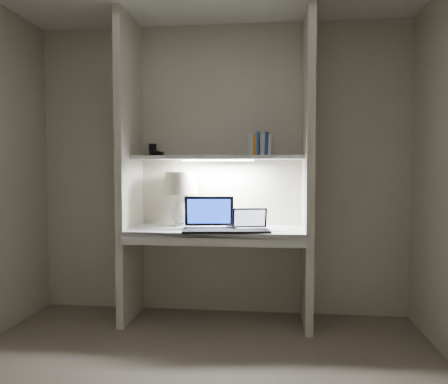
# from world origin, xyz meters

# --- Properties ---
(back_wall) EXTENTS (3.20, 0.01, 2.50)m
(back_wall) POSITION_xyz_m (0.00, 1.50, 1.25)
(back_wall) COLOR beige
(back_wall) RESTS_ON floor
(alcove_panel_left) EXTENTS (0.06, 0.55, 2.50)m
(alcove_panel_left) POSITION_xyz_m (-0.73, 1.23, 1.25)
(alcove_panel_left) COLOR beige
(alcove_panel_left) RESTS_ON floor
(alcove_panel_right) EXTENTS (0.06, 0.55, 2.50)m
(alcove_panel_right) POSITION_xyz_m (0.73, 1.23, 1.25)
(alcove_panel_right) COLOR beige
(alcove_panel_right) RESTS_ON floor
(desk) EXTENTS (1.40, 0.55, 0.04)m
(desk) POSITION_xyz_m (0.00, 1.23, 0.75)
(desk) COLOR white
(desk) RESTS_ON alcove_panel_left
(desk_apron) EXTENTS (1.46, 0.03, 0.10)m
(desk_apron) POSITION_xyz_m (0.00, 0.96, 0.72)
(desk_apron) COLOR silver
(desk_apron) RESTS_ON desk
(shelf) EXTENTS (1.40, 0.36, 0.03)m
(shelf) POSITION_xyz_m (0.00, 1.32, 1.35)
(shelf) COLOR silver
(shelf) RESTS_ON back_wall
(strip_light) EXTENTS (0.60, 0.04, 0.02)m
(strip_light) POSITION_xyz_m (0.00, 1.32, 1.33)
(strip_light) COLOR white
(strip_light) RESTS_ON shelf
(table_lamp) EXTENTS (0.32, 0.32, 0.46)m
(table_lamp) POSITION_xyz_m (-0.33, 1.34, 1.08)
(table_lamp) COLOR white
(table_lamp) RESTS_ON desk
(laptop_main) EXTENTS (0.44, 0.39, 0.27)m
(laptop_main) POSITION_xyz_m (-0.05, 1.11, 0.83)
(laptop_main) COLOR black
(laptop_main) RESTS_ON desk
(laptop_netbook) EXTENTS (0.31, 0.29, 0.18)m
(laptop_netbook) POSITION_xyz_m (0.28, 1.09, 0.81)
(laptop_netbook) COLOR black
(laptop_netbook) RESTS_ON desk
(speaker) EXTENTS (0.12, 0.11, 0.15)m
(speaker) POSITION_xyz_m (0.18, 1.40, 0.84)
(speaker) COLOR silver
(speaker) RESTS_ON desk
(mouse) EXTENTS (0.11, 0.09, 0.04)m
(mouse) POSITION_xyz_m (0.12, 1.15, 0.79)
(mouse) COLOR black
(mouse) RESTS_ON desk
(cable_coil) EXTENTS (0.13, 0.13, 0.01)m
(cable_coil) POSITION_xyz_m (-0.09, 1.17, 0.78)
(cable_coil) COLOR black
(cable_coil) RESTS_ON desk
(sticky_note) EXTENTS (0.07, 0.07, 0.00)m
(sticky_note) POSITION_xyz_m (-0.42, 1.26, 0.77)
(sticky_note) COLOR yellow
(sticky_note) RESTS_ON desk
(book_row) EXTENTS (0.19, 0.13, 0.20)m
(book_row) POSITION_xyz_m (0.34, 1.43, 1.46)
(book_row) COLOR white
(book_row) RESTS_ON shelf
(shelf_box) EXTENTS (0.07, 0.06, 0.11)m
(shelf_box) POSITION_xyz_m (-0.59, 1.43, 1.42)
(shelf_box) COLOR black
(shelf_box) RESTS_ON shelf
(shelf_gadget) EXTENTS (0.14, 0.12, 0.05)m
(shelf_gadget) POSITION_xyz_m (-0.55, 1.34, 1.39)
(shelf_gadget) COLOR black
(shelf_gadget) RESTS_ON shelf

